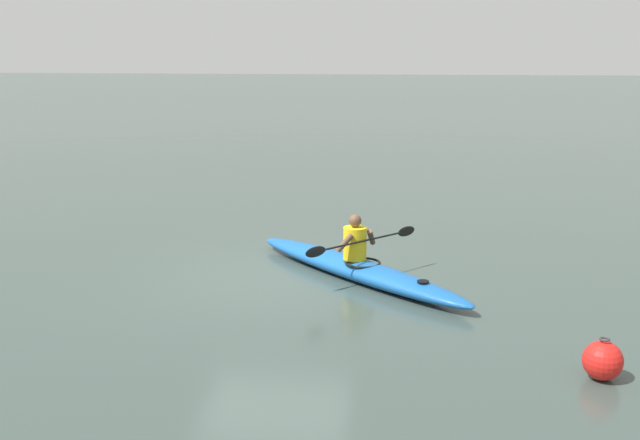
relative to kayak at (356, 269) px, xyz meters
name	(u,v)px	position (x,y,z in m)	size (l,w,h in m)	color
ground_plane	(274,277)	(1.37, 0.07, -0.16)	(160.00, 160.00, 0.00)	#384742
kayak	(356,269)	(0.00, 0.00, 0.00)	(4.01, 3.92, 0.32)	#1959A5
kayaker	(356,241)	(0.02, -0.01, 0.47)	(1.71, 1.76, 0.76)	yellow
mooring_buoy_orange_mid	(603,360)	(-3.05, 3.56, 0.07)	(0.46, 0.46, 0.51)	red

